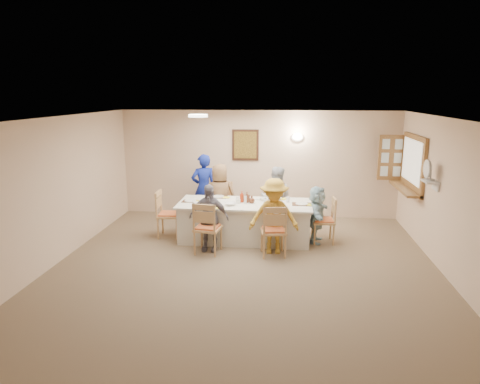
# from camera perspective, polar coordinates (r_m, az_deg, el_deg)

# --- Properties ---
(ground) EXTENTS (7.00, 7.00, 0.00)m
(ground) POSITION_cam_1_polar(r_m,az_deg,el_deg) (7.10, 0.38, -10.89)
(ground) COLOR #7A624C
(room_walls) EXTENTS (7.00, 7.00, 7.00)m
(room_walls) POSITION_cam_1_polar(r_m,az_deg,el_deg) (6.63, 0.40, 1.15)
(room_walls) COLOR beige
(room_walls) RESTS_ON ground
(wall_picture) EXTENTS (0.62, 0.05, 0.72)m
(wall_picture) POSITION_cam_1_polar(r_m,az_deg,el_deg) (10.04, 0.72, 6.29)
(wall_picture) COLOR #3B2014
(wall_picture) RESTS_ON room_walls
(wall_sconce) EXTENTS (0.26, 0.09, 0.18)m
(wall_sconce) POSITION_cam_1_polar(r_m,az_deg,el_deg) (9.95, 7.66, 7.27)
(wall_sconce) COLOR white
(wall_sconce) RESTS_ON room_walls
(ceiling_light) EXTENTS (0.36, 0.36, 0.05)m
(ceiling_light) POSITION_cam_1_polar(r_m,az_deg,el_deg) (8.14, -5.62, 10.09)
(ceiling_light) COLOR white
(ceiling_light) RESTS_ON room_walls
(serving_hatch) EXTENTS (0.06, 1.50, 1.15)m
(serving_hatch) POSITION_cam_1_polar(r_m,az_deg,el_deg) (9.32, 22.09, 3.56)
(serving_hatch) COLOR olive
(serving_hatch) RESTS_ON room_walls
(hatch_sill) EXTENTS (0.30, 1.50, 0.05)m
(hatch_sill) POSITION_cam_1_polar(r_m,az_deg,el_deg) (9.38, 21.11, 0.43)
(hatch_sill) COLOR olive
(hatch_sill) RESTS_ON room_walls
(shutter_door) EXTENTS (0.55, 0.04, 1.00)m
(shutter_door) POSITION_cam_1_polar(r_m,az_deg,el_deg) (9.98, 19.50, 4.35)
(shutter_door) COLOR olive
(shutter_door) RESTS_ON room_walls
(fan_shelf) EXTENTS (0.22, 0.36, 0.03)m
(fan_shelf) POSITION_cam_1_polar(r_m,az_deg,el_deg) (8.04, 24.02, 1.29)
(fan_shelf) COLOR white
(fan_shelf) RESTS_ON room_walls
(desk_fan) EXTENTS (0.30, 0.30, 0.28)m
(desk_fan) POSITION_cam_1_polar(r_m,az_deg,el_deg) (8.01, 23.91, 2.34)
(desk_fan) COLOR #A5A5A8
(desk_fan) RESTS_ON fan_shelf
(dining_table) EXTENTS (2.63, 1.11, 0.76)m
(dining_table) POSITION_cam_1_polar(r_m,az_deg,el_deg) (8.58, 0.63, -3.91)
(dining_table) COLOR beige
(dining_table) RESTS_ON ground
(chair_back_left) EXTENTS (0.50, 0.50, 0.99)m
(chair_back_left) POSITION_cam_1_polar(r_m,az_deg,el_deg) (9.38, -2.54, -1.70)
(chair_back_left) COLOR tan
(chair_back_left) RESTS_ON ground
(chair_back_right) EXTENTS (0.45, 0.45, 0.90)m
(chair_back_right) POSITION_cam_1_polar(r_m,az_deg,el_deg) (9.29, 4.80, -2.18)
(chair_back_right) COLOR tan
(chair_back_right) RESTS_ON ground
(chair_front_left) EXTENTS (0.53, 0.53, 0.98)m
(chair_front_left) POSITION_cam_1_polar(r_m,az_deg,el_deg) (7.87, -4.31, -4.68)
(chair_front_left) COLOR tan
(chair_front_left) RESTS_ON ground
(chair_front_right) EXTENTS (0.53, 0.53, 0.96)m
(chair_front_right) POSITION_cam_1_polar(r_m,az_deg,el_deg) (7.75, 4.48, -5.03)
(chair_front_right) COLOR tan
(chair_front_right) RESTS_ON ground
(chair_left_end) EXTENTS (0.48, 0.48, 0.97)m
(chair_left_end) POSITION_cam_1_polar(r_m,az_deg,el_deg) (8.83, -9.44, -2.90)
(chair_left_end) COLOR tan
(chair_left_end) RESTS_ON ground
(chair_right_end) EXTENTS (0.47, 0.47, 0.91)m
(chair_right_end) POSITION_cam_1_polar(r_m,az_deg,el_deg) (8.55, 11.04, -3.67)
(chair_right_end) COLOR tan
(chair_right_end) RESTS_ON ground
(diner_back_left) EXTENTS (0.82, 0.64, 1.42)m
(diner_back_left) POSITION_cam_1_polar(r_m,az_deg,el_deg) (9.22, -2.66, -0.59)
(diner_back_left) COLOR brown
(diner_back_left) RESTS_ON ground
(diner_back_right) EXTENTS (0.81, 0.71, 1.39)m
(diner_back_right) POSITION_cam_1_polar(r_m,az_deg,el_deg) (9.12, 4.81, -0.89)
(diner_back_right) COLOR #B1B4BE
(diner_back_right) RESTS_ON ground
(diner_front_left) EXTENTS (0.77, 0.38, 1.27)m
(diner_front_left) POSITION_cam_1_polar(r_m,az_deg,el_deg) (7.94, -4.17, -3.43)
(diner_front_left) COLOR slate
(diner_front_left) RESTS_ON ground
(diner_front_right) EXTENTS (0.95, 0.61, 1.40)m
(diner_front_right) POSITION_cam_1_polar(r_m,az_deg,el_deg) (7.80, 4.54, -3.25)
(diner_front_right) COLOR gold
(diner_front_right) RESTS_ON ground
(diner_right_end) EXTENTS (1.16, 0.69, 1.13)m
(diner_right_end) POSITION_cam_1_polar(r_m,az_deg,el_deg) (8.51, 10.20, -2.96)
(diner_right_end) COLOR #A7CBDB
(diner_right_end) RESTS_ON ground
(caregiver) EXTENTS (0.85, 0.80, 1.56)m
(caregiver) POSITION_cam_1_polar(r_m,az_deg,el_deg) (9.73, -4.86, 0.52)
(caregiver) COLOR navy
(caregiver) RESTS_ON ground
(placemat_fl) EXTENTS (0.33, 0.24, 0.01)m
(placemat_fl) POSITION_cam_1_polar(r_m,az_deg,el_deg) (8.15, -3.86, -2.05)
(placemat_fl) COLOR #472B19
(placemat_fl) RESTS_ON dining_table
(plate_fl) EXTENTS (0.23, 0.23, 0.01)m
(plate_fl) POSITION_cam_1_polar(r_m,az_deg,el_deg) (8.15, -3.86, -1.98)
(plate_fl) COLOR white
(plate_fl) RESTS_ON dining_table
(napkin_fl) EXTENTS (0.15, 0.15, 0.01)m
(napkin_fl) POSITION_cam_1_polar(r_m,az_deg,el_deg) (8.07, -2.66, -2.13)
(napkin_fl) COLOR yellow
(napkin_fl) RESTS_ON dining_table
(placemat_fr) EXTENTS (0.33, 0.24, 0.01)m
(placemat_fr) POSITION_cam_1_polar(r_m,az_deg,el_deg) (8.03, 4.61, -2.29)
(placemat_fr) COLOR #472B19
(placemat_fr) RESTS_ON dining_table
(plate_fr) EXTENTS (0.25, 0.25, 0.02)m
(plate_fr) POSITION_cam_1_polar(r_m,az_deg,el_deg) (8.03, 4.61, -2.22)
(plate_fr) COLOR white
(plate_fr) RESTS_ON dining_table
(napkin_fr) EXTENTS (0.14, 0.14, 0.01)m
(napkin_fr) POSITION_cam_1_polar(r_m,az_deg,el_deg) (7.98, 5.89, -2.37)
(napkin_fr) COLOR yellow
(napkin_fr) RESTS_ON dining_table
(placemat_bl) EXTENTS (0.37, 0.27, 0.01)m
(placemat_bl) POSITION_cam_1_polar(r_m,az_deg,el_deg) (8.95, -2.92, -0.66)
(placemat_bl) COLOR #472B19
(placemat_bl) RESTS_ON dining_table
(plate_bl) EXTENTS (0.25, 0.25, 0.02)m
(plate_bl) POSITION_cam_1_polar(r_m,az_deg,el_deg) (8.95, -2.92, -0.59)
(plate_bl) COLOR white
(plate_bl) RESTS_ON dining_table
(napkin_bl) EXTENTS (0.14, 0.14, 0.01)m
(napkin_bl) POSITION_cam_1_polar(r_m,az_deg,el_deg) (8.88, -1.83, -0.72)
(napkin_bl) COLOR yellow
(napkin_bl) RESTS_ON dining_table
(placemat_br) EXTENTS (0.35, 0.26, 0.01)m
(placemat_br) POSITION_cam_1_polar(r_m,az_deg,el_deg) (8.85, 4.77, -0.86)
(placemat_br) COLOR #472B19
(placemat_br) RESTS_ON dining_table
(plate_br) EXTENTS (0.25, 0.25, 0.02)m
(plate_br) POSITION_cam_1_polar(r_m,az_deg,el_deg) (8.84, 4.77, -0.79)
(plate_br) COLOR white
(plate_br) RESTS_ON dining_table
(napkin_br) EXTENTS (0.14, 0.14, 0.01)m
(napkin_br) POSITION_cam_1_polar(r_m,az_deg,el_deg) (8.79, 5.94, -0.92)
(napkin_br) COLOR yellow
(napkin_br) RESTS_ON dining_table
(placemat_le) EXTENTS (0.33, 0.24, 0.01)m
(placemat_le) POSITION_cam_1_polar(r_m,az_deg,el_deg) (8.65, -6.64, -1.22)
(placemat_le) COLOR #472B19
(placemat_le) RESTS_ON dining_table
(plate_le) EXTENTS (0.24, 0.24, 0.01)m
(plate_le) POSITION_cam_1_polar(r_m,az_deg,el_deg) (8.65, -6.64, -1.16)
(plate_le) COLOR white
(plate_le) RESTS_ON dining_table
(napkin_le) EXTENTS (0.15, 0.15, 0.01)m
(napkin_le) POSITION_cam_1_polar(r_m,az_deg,el_deg) (8.56, -5.54, -1.29)
(napkin_le) COLOR yellow
(napkin_le) RESTS_ON dining_table
(placemat_re) EXTENTS (0.38, 0.28, 0.01)m
(placemat_re) POSITION_cam_1_polar(r_m,az_deg,el_deg) (8.44, 8.22, -1.62)
(placemat_re) COLOR #472B19
(placemat_re) RESTS_ON dining_table
(plate_re) EXTENTS (0.24, 0.24, 0.02)m
(plate_re) POSITION_cam_1_polar(r_m,az_deg,el_deg) (8.44, 8.23, -1.56)
(plate_re) COLOR white
(plate_re) RESTS_ON dining_table
(napkin_re) EXTENTS (0.15, 0.15, 0.01)m
(napkin_re) POSITION_cam_1_polar(r_m,az_deg,el_deg) (8.40, 9.46, -1.69)
(napkin_re) COLOR yellow
(napkin_re) RESTS_ON dining_table
(teacup_a) EXTENTS (0.14, 0.14, 0.08)m
(teacup_a) POSITION_cam_1_polar(r_m,az_deg,el_deg) (8.30, -5.34, -1.55)
(teacup_a) COLOR white
(teacup_a) RESTS_ON dining_table
(teacup_b) EXTENTS (0.14, 0.14, 0.08)m
(teacup_b) POSITION_cam_1_polar(r_m,az_deg,el_deg) (8.96, 3.64, -0.42)
(teacup_b) COLOR white
(teacup_b) RESTS_ON dining_table
(bowl_a) EXTENTS (0.32, 0.32, 0.05)m
(bowl_a) POSITION_cam_1_polar(r_m,az_deg,el_deg) (8.29, -1.29, -1.60)
(bowl_a) COLOR white
(bowl_a) RESTS_ON dining_table
(bowl_b) EXTENTS (0.18, 0.18, 0.05)m
(bowl_b) POSITION_cam_1_polar(r_m,az_deg,el_deg) (8.66, 3.24, -0.97)
(bowl_b) COLOR white
(bowl_b) RESTS_ON dining_table
(condiment_ketchup) EXTENTS (0.15, 0.15, 0.23)m
(condiment_ketchup) POSITION_cam_1_polar(r_m,az_deg,el_deg) (8.50, 0.24, -0.62)
(condiment_ketchup) COLOR #A62B0E
(condiment_ketchup) RESTS_ON dining_table
(condiment_brown) EXTENTS (0.15, 0.15, 0.21)m
(condiment_brown) POSITION_cam_1_polar(r_m,az_deg,el_deg) (8.50, 0.94, -0.68)
(condiment_brown) COLOR #5C2D18
(condiment_brown) RESTS_ON dining_table
(condiment_malt) EXTENTS (0.16, 0.16, 0.15)m
(condiment_malt) POSITION_cam_1_polar(r_m,az_deg,el_deg) (8.44, 1.58, -0.99)
(condiment_malt) COLOR #5C2D18
(condiment_malt) RESTS_ON dining_table
(drinking_glass) EXTENTS (0.06, 0.06, 0.10)m
(drinking_glass) POSITION_cam_1_polar(r_m,az_deg,el_deg) (8.53, -0.33, -0.98)
(drinking_glass) COLOR silver
(drinking_glass) RESTS_ON dining_table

